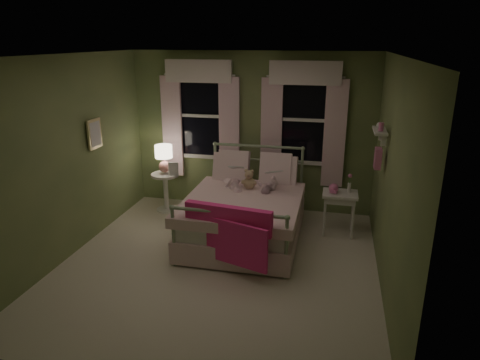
% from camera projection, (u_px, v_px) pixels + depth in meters
% --- Properties ---
extents(room_shell, '(4.20, 4.20, 4.20)m').
position_uv_depth(room_shell, '(217.00, 168.00, 5.11)').
color(room_shell, white).
rests_on(room_shell, ground).
extents(bed, '(1.58, 2.04, 1.18)m').
position_uv_depth(bed, '(245.00, 213.00, 6.16)').
color(bed, white).
rests_on(bed, ground).
extents(pink_throw, '(1.10, 0.39, 0.71)m').
position_uv_depth(pink_throw, '(228.00, 228.00, 5.13)').
color(pink_throw, '#F63085').
rests_on(pink_throw, bed).
extents(child_left, '(0.36, 0.30, 0.83)m').
position_uv_depth(child_left, '(233.00, 164.00, 6.42)').
color(child_left, '#F7D1DD').
rests_on(child_left, bed).
extents(child_right, '(0.37, 0.30, 0.70)m').
position_uv_depth(child_right, '(270.00, 170.00, 6.32)').
color(child_right, '#F7D1DD').
rests_on(child_right, bed).
extents(book_left, '(0.21, 0.13, 0.26)m').
position_uv_depth(book_left, '(229.00, 170.00, 6.19)').
color(book_left, beige).
rests_on(book_left, child_left).
extents(book_right, '(0.23, 0.18, 0.26)m').
position_uv_depth(book_right, '(267.00, 175.00, 6.09)').
color(book_right, beige).
rests_on(book_right, child_right).
extents(teddy_bear, '(0.23, 0.19, 0.31)m').
position_uv_depth(teddy_bear, '(249.00, 181.00, 6.27)').
color(teddy_bear, tan).
rests_on(teddy_bear, bed).
extents(nightstand_left, '(0.46, 0.46, 0.65)m').
position_uv_depth(nightstand_left, '(166.00, 187.00, 7.14)').
color(nightstand_left, white).
rests_on(nightstand_left, ground).
extents(table_lamp, '(0.28, 0.28, 0.46)m').
position_uv_depth(table_lamp, '(164.00, 156.00, 6.97)').
color(table_lamp, '#D8897F').
rests_on(table_lamp, nightstand_left).
extents(book_nightstand, '(0.20, 0.25, 0.02)m').
position_uv_depth(book_nightstand, '(169.00, 175.00, 6.97)').
color(book_nightstand, beige).
rests_on(book_nightstand, nightstand_left).
extents(nightstand_right, '(0.50, 0.40, 0.64)m').
position_uv_depth(nightstand_right, '(340.00, 199.00, 6.23)').
color(nightstand_right, white).
rests_on(nightstand_right, ground).
extents(pink_toy, '(0.14, 0.19, 0.14)m').
position_uv_depth(pink_toy, '(334.00, 188.00, 6.19)').
color(pink_toy, pink).
rests_on(pink_toy, nightstand_right).
extents(bud_vase, '(0.06, 0.06, 0.28)m').
position_uv_depth(bud_vase, '(350.00, 183.00, 6.17)').
color(bud_vase, white).
rests_on(bud_vase, nightstand_right).
extents(window_left, '(1.34, 0.13, 1.96)m').
position_uv_depth(window_left, '(200.00, 112.00, 7.07)').
color(window_left, black).
rests_on(window_left, room_shell).
extents(window_right, '(1.34, 0.13, 1.96)m').
position_uv_depth(window_right, '(303.00, 116.00, 6.71)').
color(window_right, black).
rests_on(window_right, room_shell).
extents(wall_shelf, '(0.15, 0.50, 0.60)m').
position_uv_depth(wall_shelf, '(379.00, 145.00, 5.29)').
color(wall_shelf, white).
rests_on(wall_shelf, room_shell).
extents(framed_picture, '(0.03, 0.32, 0.42)m').
position_uv_depth(framed_picture, '(95.00, 134.00, 6.01)').
color(framed_picture, beige).
rests_on(framed_picture, room_shell).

